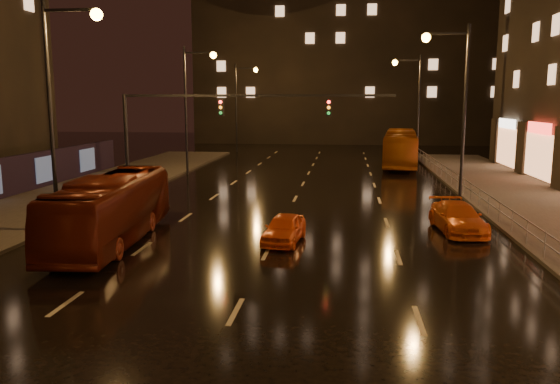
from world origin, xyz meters
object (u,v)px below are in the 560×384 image
bus_curb (400,148)px  taxi_near (284,229)px  taxi_far (458,218)px  bus_red (112,209)px

bus_curb → taxi_near: 28.88m
taxi_near → taxi_far: bearing=27.3°
bus_curb → taxi_near: (-7.33, -27.91, -1.05)m
bus_curb → taxi_far: (0.17, -25.09, -0.99)m
bus_curb → taxi_far: 25.11m
taxi_far → bus_curb: bearing=84.7°
bus_curb → taxi_near: bearing=-99.1°
taxi_far → bus_red: bearing=-171.9°
taxi_near → bus_curb: bearing=81.9°
bus_red → bus_curb: bearing=58.4°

